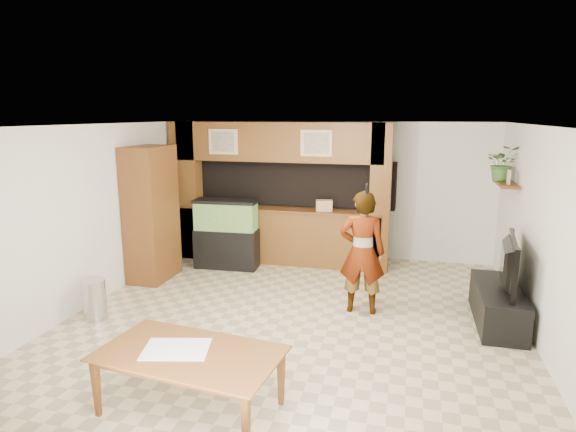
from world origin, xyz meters
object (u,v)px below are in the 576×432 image
(pantry_cabinet, at_px, (152,214))
(television, at_px, (502,263))
(person, at_px, (362,252))
(dining_table, at_px, (189,383))
(aquarium, at_px, (226,235))

(pantry_cabinet, xyz_separation_m, television, (5.35, -0.50, -0.28))
(person, xyz_separation_m, dining_table, (-1.30, -2.77, -0.57))
(person, bearing_deg, pantry_cabinet, -12.28)
(pantry_cabinet, relative_size, television, 1.87)
(aquarium, height_order, dining_table, aquarium)
(dining_table, bearing_deg, television, 48.74)
(pantry_cabinet, distance_m, television, 5.38)
(pantry_cabinet, relative_size, aquarium, 1.78)
(pantry_cabinet, relative_size, person, 1.29)
(aquarium, xyz_separation_m, television, (4.37, -1.34, 0.23))
(person, bearing_deg, dining_table, 61.46)
(aquarium, xyz_separation_m, person, (2.56, -1.40, 0.25))
(television, distance_m, dining_table, 4.24)
(television, xyz_separation_m, person, (-1.81, -0.07, 0.03))
(person, bearing_deg, aquarium, -31.99)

